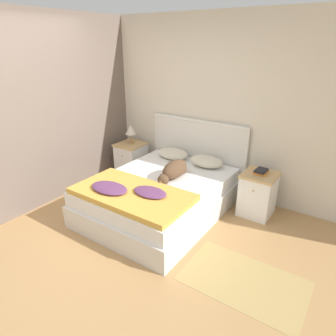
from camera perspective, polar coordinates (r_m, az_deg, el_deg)
The scene contains 14 objects.
ground_plane at distance 3.62m, azimuth -13.58°, elevation -14.47°, with size 16.00×16.00×0.00m, color tan.
wall_back at distance 4.64m, azimuth 4.76°, elevation 11.89°, with size 9.00×0.06×2.55m.
wall_side_left at distance 4.71m, azimuth -17.13°, elevation 11.13°, with size 0.06×3.10×2.55m.
bed at distance 4.06m, azimuth -1.58°, elevation -5.38°, with size 1.53×1.97×0.48m.
headboard at distance 4.71m, azimuth 5.58°, elevation 3.00°, with size 1.61×0.06×1.08m.
nightstand_left at distance 5.16m, azimuth -6.98°, elevation 1.58°, with size 0.43×0.47×0.59m.
nightstand_right at distance 4.17m, azimuth 16.71°, elevation -4.73°, with size 0.43×0.47×0.59m.
pillow_left at distance 4.65m, azimuth 1.00°, elevation 2.78°, with size 0.50×0.34×0.15m.
pillow_right at distance 4.38m, azimuth 7.34°, elevation 1.28°, with size 0.50×0.34×0.15m.
quilt at distance 3.54m, azimuth -7.12°, elevation -4.78°, with size 1.41×0.76×0.12m.
dog at distance 3.95m, azimuth 1.11°, elevation -0.47°, with size 0.23×0.67×0.24m.
book_stack at distance 4.04m, azimuth 17.28°, elevation -0.63°, with size 0.17×0.20×0.06m.
table_lamp at distance 5.01m, azimuth -7.13°, elevation 7.11°, with size 0.18×0.18×0.31m.
rug at distance 3.22m, azimuth 14.24°, elevation -20.10°, with size 1.17×0.73×0.00m.
Camera 1 is at (2.25, -1.84, 2.17)m, focal length 32.00 mm.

